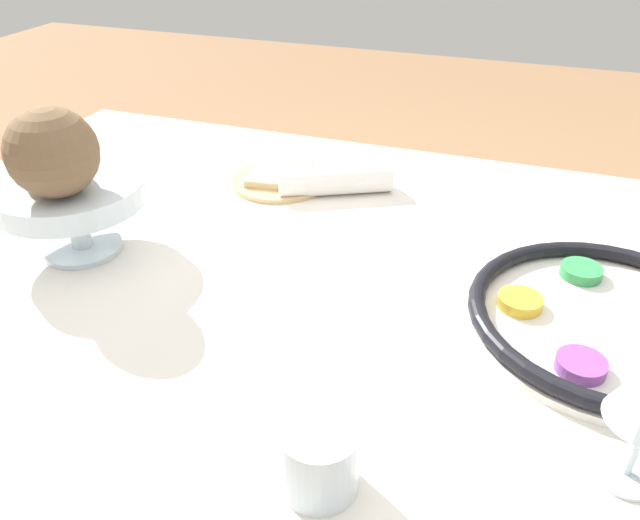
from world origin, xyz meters
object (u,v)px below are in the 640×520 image
(orange_fruit, at_px, (42,148))
(bread_plate, at_px, (279,178))
(seder_plate, at_px, (609,320))
(coconut, at_px, (52,153))
(napkin_roll, at_px, (335,180))
(cup_mid, at_px, (319,459))
(fruit_stand, at_px, (71,197))

(orange_fruit, xyz_separation_m, bread_plate, (-0.20, -0.29, -0.14))
(seder_plate, distance_m, coconut, 0.68)
(orange_fruit, bearing_deg, napkin_roll, -137.24)
(coconut, xyz_separation_m, cup_mid, (-0.42, 0.22, -0.13))
(bread_plate, xyz_separation_m, napkin_roll, (-0.10, 0.01, 0.02))
(napkin_roll, bearing_deg, cup_mid, 107.13)
(seder_plate, distance_m, cup_mid, 0.39)
(orange_fruit, distance_m, napkin_roll, 0.43)
(orange_fruit, relative_size, bread_plate, 0.49)
(bread_plate, distance_m, napkin_roll, 0.10)
(fruit_stand, relative_size, napkin_roll, 1.07)
(fruit_stand, xyz_separation_m, bread_plate, (-0.17, -0.30, -0.07))
(coconut, xyz_separation_m, bread_plate, (-0.15, -0.33, -0.15))
(cup_mid, bearing_deg, napkin_roll, -72.87)
(bread_plate, bearing_deg, seder_plate, 154.56)
(coconut, bearing_deg, cup_mid, 152.11)
(seder_plate, bearing_deg, cup_mid, 52.28)
(coconut, height_order, cup_mid, coconut)
(cup_mid, bearing_deg, bread_plate, -63.98)
(seder_plate, height_order, cup_mid, cup_mid)
(orange_fruit, distance_m, coconut, 0.06)
(coconut, bearing_deg, napkin_roll, -128.53)
(napkin_roll, bearing_deg, coconut, 51.47)
(bread_plate, bearing_deg, fruit_stand, 59.96)
(seder_plate, xyz_separation_m, fruit_stand, (0.68, 0.05, 0.07))
(coconut, xyz_separation_m, napkin_roll, (-0.26, -0.32, -0.14))
(cup_mid, bearing_deg, seder_plate, -127.72)
(fruit_stand, xyz_separation_m, napkin_roll, (-0.27, -0.29, -0.06))
(fruit_stand, xyz_separation_m, coconut, (-0.02, 0.03, 0.08))
(coconut, distance_m, napkin_roll, 0.43)
(coconut, relative_size, bread_plate, 0.67)
(orange_fruit, distance_m, cup_mid, 0.55)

